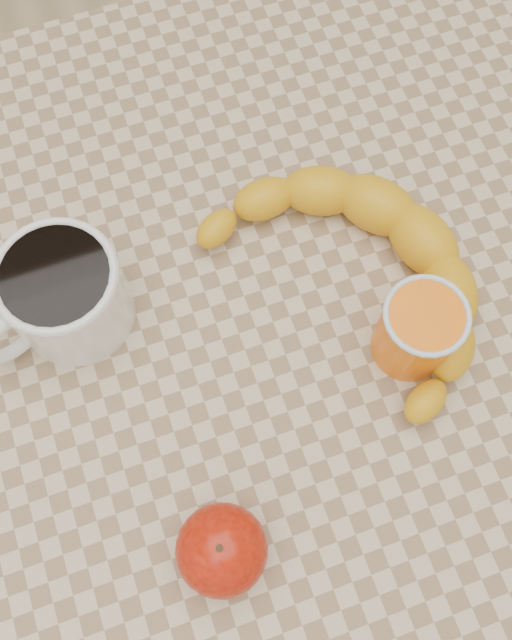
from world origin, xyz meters
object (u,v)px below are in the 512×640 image
object	(u,v)px
coffee_mug	(63,295)
banana	(360,276)
orange_juice_glass	(417,331)
table	(256,356)
apple	(222,550)

from	to	relation	value
coffee_mug	banana	size ratio (longest dim) A/B	0.41
orange_juice_glass	banana	world-z (taller)	orange_juice_glass
table	apple	xyz separation A→B (m)	(-0.09, -0.17, 0.12)
coffee_mug	banana	world-z (taller)	coffee_mug
orange_juice_glass	coffee_mug	bearing A→B (deg)	154.51
table	coffee_mug	bearing A→B (deg)	155.87
banana	apple	bearing A→B (deg)	-154.87
table	apple	world-z (taller)	apple
apple	banana	xyz separation A→B (m)	(0.19, 0.18, -0.01)
orange_juice_glass	apple	bearing A→B (deg)	-152.43
apple	coffee_mug	bearing A→B (deg)	104.13
orange_juice_glass	apple	size ratio (longest dim) A/B	1.01
coffee_mug	orange_juice_glass	bearing A→B (deg)	-25.49
orange_juice_glass	banana	xyz separation A→B (m)	(-0.02, 0.07, -0.02)
orange_juice_glass	banana	bearing A→B (deg)	107.50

